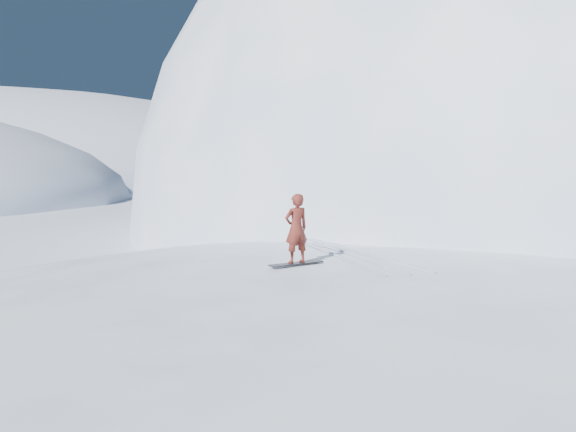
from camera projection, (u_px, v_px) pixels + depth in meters
The scene contains 8 objects.
ground at pixel (456, 414), 11.10m from camera, with size 400.00×400.00×0.00m, color white.
near_ridge at pixel (433, 357), 14.22m from camera, with size 36.00×28.00×4.80m, color white.
summit_peak at pixel (555, 226), 40.90m from camera, with size 60.00×56.00×56.00m, color white.
peak_shoulder at pixel (443, 244), 32.61m from camera, with size 28.00×24.00×18.00m, color white.
wind_bumps at pixel (389, 376), 13.05m from camera, with size 16.00×14.40×1.00m.
snowboard at pixel (296, 263), 14.04m from camera, with size 1.46×0.27×0.02m, color black.
snowboarder at pixel (296, 228), 13.94m from camera, with size 0.63×0.42×1.74m, color maroon.
board_tracks at pixel (348, 253), 15.51m from camera, with size 2.03×5.96×0.04m.
Camera 1 is at (-5.45, -9.70, 5.09)m, focal length 35.00 mm.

